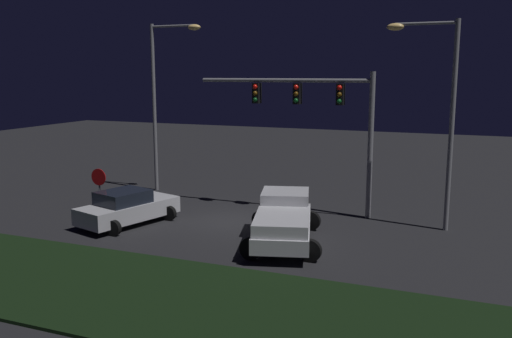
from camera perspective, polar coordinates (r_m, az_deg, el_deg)
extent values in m
plane|color=black|center=(24.29, -2.83, -5.39)|extent=(80.00, 80.00, 0.00)
cube|color=black|center=(17.40, -14.75, -11.89)|extent=(25.48, 5.81, 0.10)
cube|color=#B7B7BC|center=(20.92, 2.88, -6.01)|extent=(3.40, 5.74, 0.55)
cube|color=#B7B7BC|center=(21.89, 3.07, -3.40)|extent=(2.29, 2.33, 0.85)
cube|color=black|center=(21.87, 3.07, -3.07)|extent=(2.11, 1.94, 0.51)
cube|color=#B7B7BC|center=(19.75, 2.72, -5.48)|extent=(2.67, 3.43, 0.45)
cylinder|color=black|center=(22.94, 0.57, -5.27)|extent=(0.80, 0.22, 0.80)
cylinder|color=black|center=(22.84, 5.74, -5.39)|extent=(0.80, 0.22, 0.80)
cylinder|color=black|center=(19.24, -0.55, -8.30)|extent=(0.80, 0.22, 0.80)
cylinder|color=black|center=(19.12, 5.66, -8.47)|extent=(0.80, 0.22, 0.80)
cube|color=#B7B7BC|center=(24.21, -13.16, -4.21)|extent=(2.97, 4.73, 0.70)
cube|color=black|center=(23.91, -13.68, -2.87)|extent=(2.10, 2.37, 0.55)
cylinder|color=black|center=(25.88, -11.82, -3.90)|extent=(0.64, 0.22, 0.64)
cylinder|color=black|center=(24.53, -9.05, -4.58)|extent=(0.64, 0.22, 0.64)
cylinder|color=black|center=(24.15, -17.28, -5.15)|extent=(0.64, 0.22, 0.64)
cylinder|color=black|center=(22.70, -14.63, -5.98)|extent=(0.64, 0.22, 0.64)
cylinder|color=slate|center=(24.64, 11.83, 2.34)|extent=(0.24, 0.24, 6.50)
cylinder|color=slate|center=(25.47, 2.84, 9.22)|extent=(8.20, 0.18, 0.18)
cube|color=black|center=(24.73, 8.80, 7.70)|extent=(0.32, 0.44, 0.95)
sphere|color=red|center=(24.50, 8.70, 8.38)|extent=(0.22, 0.22, 0.22)
sphere|color=#59380A|center=(24.51, 8.68, 7.68)|extent=(0.22, 0.22, 0.22)
sphere|color=#0C4719|center=(24.52, 8.66, 6.98)|extent=(0.22, 0.22, 0.22)
cube|color=black|center=(25.27, 4.34, 7.83)|extent=(0.32, 0.44, 0.95)
sphere|color=red|center=(25.04, 4.19, 8.50)|extent=(0.22, 0.22, 0.22)
sphere|color=#59380A|center=(25.05, 4.18, 7.82)|extent=(0.22, 0.22, 0.22)
sphere|color=#0C4719|center=(25.06, 4.17, 7.13)|extent=(0.22, 0.22, 0.22)
cube|color=black|center=(25.94, 0.09, 7.92)|extent=(0.32, 0.44, 0.95)
sphere|color=red|center=(25.72, -0.10, 8.57)|extent=(0.22, 0.22, 0.22)
sphere|color=#59380A|center=(25.73, -0.10, 7.90)|extent=(0.22, 0.22, 0.22)
sphere|color=#0C4719|center=(25.74, -0.10, 7.23)|extent=(0.22, 0.22, 0.22)
cylinder|color=slate|center=(30.42, -10.56, 6.17)|extent=(0.20, 0.20, 9.00)
cylinder|color=slate|center=(29.80, -8.69, 14.52)|extent=(2.55, 0.12, 0.12)
ellipsoid|color=#F9CC72|center=(29.17, -6.46, 14.47)|extent=(0.70, 0.44, 0.30)
cylinder|color=slate|center=(23.40, 19.72, 4.07)|extent=(0.20, 0.20, 8.53)
cylinder|color=slate|center=(23.45, 17.33, 14.29)|extent=(2.38, 0.12, 0.12)
ellipsoid|color=#F9CC72|center=(23.58, 14.34, 14.16)|extent=(0.70, 0.44, 0.30)
cylinder|color=slate|center=(25.57, -15.97, -2.45)|extent=(0.07, 0.07, 2.20)
cylinder|color=#B20C0F|center=(25.40, -16.09, -0.81)|extent=(0.76, 0.03, 0.76)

